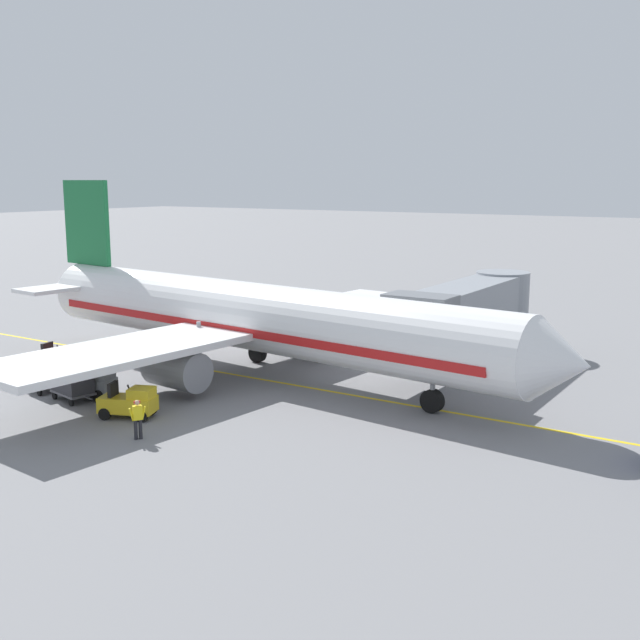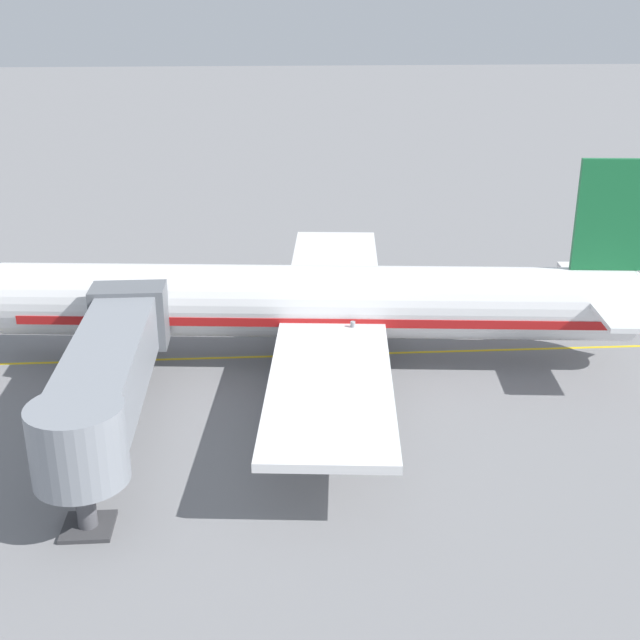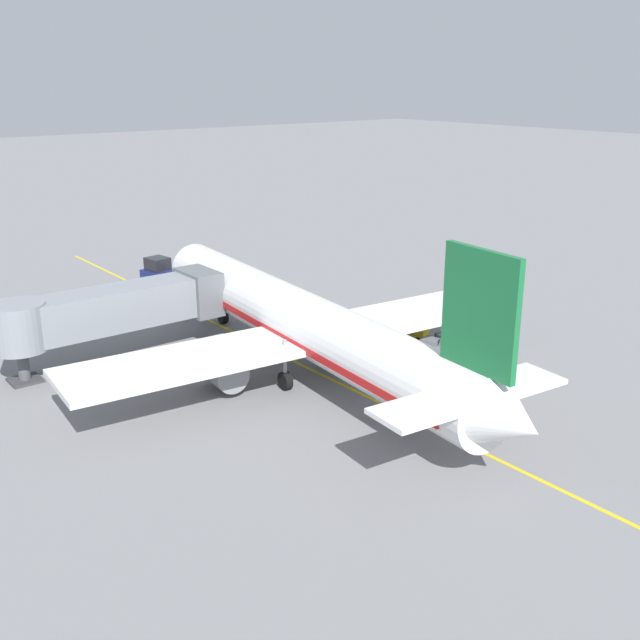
# 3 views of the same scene
# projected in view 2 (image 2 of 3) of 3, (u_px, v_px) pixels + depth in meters

# --- Properties ---
(ground_plane) EXTENTS (400.00, 400.00, 0.00)m
(ground_plane) POSITION_uv_depth(u_px,v_px,m) (327.00, 355.00, 43.68)
(ground_plane) COLOR slate
(gate_lead_in_line) EXTENTS (0.24, 80.00, 0.01)m
(gate_lead_in_line) POSITION_uv_depth(u_px,v_px,m) (327.00, 355.00, 43.68)
(gate_lead_in_line) COLOR gold
(gate_lead_in_line) RESTS_ON ground
(parked_airliner) EXTENTS (30.36, 37.35, 10.63)m
(parked_airliner) POSITION_uv_depth(u_px,v_px,m) (319.00, 303.00, 41.90)
(parked_airliner) COLOR white
(parked_airliner) RESTS_ON ground
(jet_bridge) EXTENTS (14.81, 3.50, 4.98)m
(jet_bridge) POSITION_uv_depth(u_px,v_px,m) (107.00, 373.00, 33.50)
(jet_bridge) COLOR gray
(jet_bridge) RESTS_ON ground
(baggage_tug_lead) EXTENTS (1.66, 2.67, 1.62)m
(baggage_tug_lead) POSITION_uv_depth(u_px,v_px,m) (472.00, 306.00, 48.50)
(baggage_tug_lead) COLOR #B21E1E
(baggage_tug_lead) RESTS_ON ground
(baggage_tug_trailing) EXTENTS (1.84, 2.73, 1.62)m
(baggage_tug_trailing) POSITION_uv_depth(u_px,v_px,m) (374.00, 295.00, 50.40)
(baggage_tug_trailing) COLOR slate
(baggage_tug_trailing) RESTS_ON ground
(baggage_tug_spare) EXTENTS (2.06, 2.77, 1.62)m
(baggage_tug_spare) POSITION_uv_depth(u_px,v_px,m) (306.00, 289.00, 51.40)
(baggage_tug_spare) COLOR gold
(baggage_tug_spare) RESTS_ON ground
(baggage_cart_front) EXTENTS (1.71, 2.98, 1.58)m
(baggage_cart_front) POSITION_uv_depth(u_px,v_px,m) (376.00, 286.00, 51.19)
(baggage_cart_front) COLOR #4C4C51
(baggage_cart_front) RESTS_ON ground
(baggage_cart_second_in_train) EXTENTS (1.71, 2.98, 1.58)m
(baggage_cart_second_in_train) POSITION_uv_depth(u_px,v_px,m) (421.00, 287.00, 51.07)
(baggage_cart_second_in_train) COLOR #4C4C51
(baggage_cart_second_in_train) RESTS_ON ground
(ground_crew_wing_walker) EXTENTS (0.67, 0.45, 1.69)m
(ground_crew_wing_walker) POSITION_uv_depth(u_px,v_px,m) (265.00, 277.00, 52.92)
(ground_crew_wing_walker) COLOR #232328
(ground_crew_wing_walker) RESTS_ON ground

